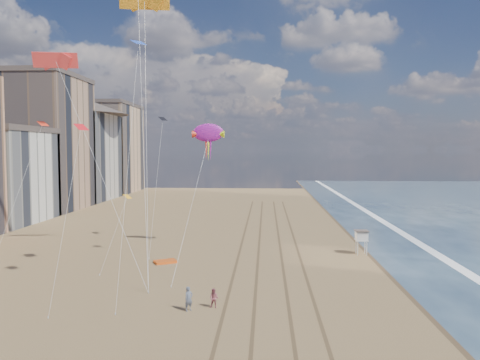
# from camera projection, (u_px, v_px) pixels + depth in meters

# --- Properties ---
(wet_sand) EXTENTS (260.00, 260.00, 0.00)m
(wet_sand) POSITION_uv_depth(u_px,v_px,m) (386.00, 241.00, 65.67)
(wet_sand) COLOR #42301E
(wet_sand) RESTS_ON ground
(foam) EXTENTS (260.00, 260.00, 0.00)m
(foam) POSITION_uv_depth(u_px,v_px,m) (416.00, 242.00, 65.43)
(foam) COLOR white
(foam) RESTS_ON ground
(tracks) EXTENTS (7.68, 120.00, 0.01)m
(tracks) POSITION_uv_depth(u_px,v_px,m) (269.00, 256.00, 56.62)
(tracks) COLOR brown
(tracks) RESTS_ON ground
(buildings) EXTENTS (34.72, 131.35, 29.00)m
(buildings) POSITION_uv_depth(u_px,v_px,m) (28.00, 146.00, 93.90)
(buildings) COLOR #C6B284
(buildings) RESTS_ON ground
(lifeguard_stand) EXTENTS (1.65, 1.65, 2.97)m
(lifeguard_stand) POSITION_uv_depth(u_px,v_px,m) (361.00, 236.00, 57.45)
(lifeguard_stand) COLOR silver
(lifeguard_stand) RESTS_ON ground
(grounded_kite) EXTENTS (2.87, 2.52, 0.28)m
(grounded_kite) POSITION_uv_depth(u_px,v_px,m) (165.00, 262.00, 53.27)
(grounded_kite) COLOR #DD5112
(grounded_kite) RESTS_ON ground
(show_kite) EXTENTS (4.20, 9.10, 22.32)m
(show_kite) POSITION_uv_depth(u_px,v_px,m) (208.00, 133.00, 59.91)
(show_kite) COLOR #95168C
(show_kite) RESTS_ON ground
(kite_flyer_a) EXTENTS (0.84, 0.83, 1.95)m
(kite_flyer_a) POSITION_uv_depth(u_px,v_px,m) (189.00, 299.00, 37.34)
(kite_flyer_a) COLOR slate
(kite_flyer_a) RESTS_ON ground
(kite_flyer_b) EXTENTS (0.89, 0.75, 1.60)m
(kite_flyer_b) POSITION_uv_depth(u_px,v_px,m) (214.00, 298.00, 37.99)
(kite_flyer_b) COLOR #994E56
(kite_flyer_b) RESTS_ON ground
(small_kites) EXTENTS (15.72, 22.21, 16.24)m
(small_kites) POSITION_uv_depth(u_px,v_px,m) (113.00, 113.00, 50.19)
(small_kites) COLOR blue
(small_kites) RESTS_ON ground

